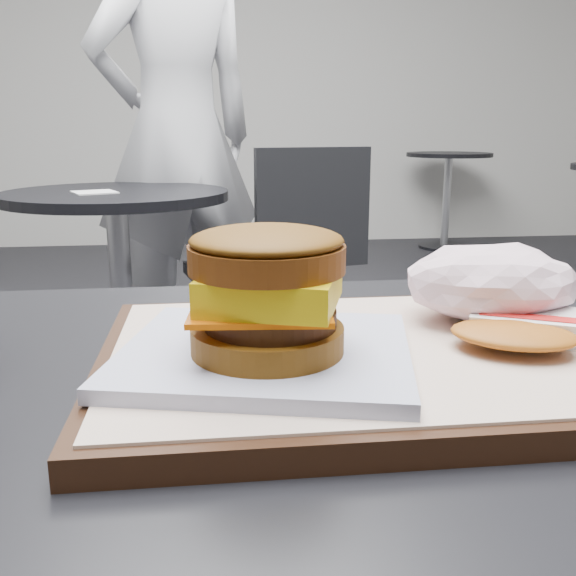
{
  "coord_description": "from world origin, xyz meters",
  "views": [
    {
      "loc": [
        -0.06,
        -0.41,
        0.94
      ],
      "look_at": [
        -0.0,
        0.02,
        0.83
      ],
      "focal_mm": 40.0,
      "sensor_mm": 36.0,
      "label": 1
    }
  ],
  "objects_px": {
    "hash_brown": "(525,329)",
    "crumpled_wrapper": "(492,283)",
    "patron": "(177,134)",
    "neighbor_chair": "(277,260)",
    "breakfast_sandwich": "(267,307)",
    "neighbor_table": "(119,254)",
    "serving_tray": "(366,358)"
  },
  "relations": [
    {
      "from": "breakfast_sandwich",
      "to": "crumpled_wrapper",
      "type": "height_order",
      "value": "breakfast_sandwich"
    },
    {
      "from": "breakfast_sandwich",
      "to": "neighbor_chair",
      "type": "bearing_deg",
      "value": 83.94
    },
    {
      "from": "hash_brown",
      "to": "crumpled_wrapper",
      "type": "relative_size",
      "value": 0.97
    },
    {
      "from": "crumpled_wrapper",
      "to": "breakfast_sandwich",
      "type": "bearing_deg",
      "value": -157.19
    },
    {
      "from": "crumpled_wrapper",
      "to": "neighbor_chair",
      "type": "distance_m",
      "value": 1.65
    },
    {
      "from": "hash_brown",
      "to": "patron",
      "type": "relative_size",
      "value": 0.07
    },
    {
      "from": "breakfast_sandwich",
      "to": "hash_brown",
      "type": "height_order",
      "value": "breakfast_sandwich"
    },
    {
      "from": "serving_tray",
      "to": "patron",
      "type": "bearing_deg",
      "value": 96.2
    },
    {
      "from": "breakfast_sandwich",
      "to": "patron",
      "type": "relative_size",
      "value": 0.12
    },
    {
      "from": "serving_tray",
      "to": "neighbor_chair",
      "type": "height_order",
      "value": "neighbor_chair"
    },
    {
      "from": "patron",
      "to": "neighbor_chair",
      "type": "bearing_deg",
      "value": 104.33
    },
    {
      "from": "neighbor_chair",
      "to": "crumpled_wrapper",
      "type": "bearing_deg",
      "value": -89.72
    },
    {
      "from": "neighbor_table",
      "to": "patron",
      "type": "bearing_deg",
      "value": 68.79
    },
    {
      "from": "serving_tray",
      "to": "neighbor_chair",
      "type": "xyz_separation_m",
      "value": [
        0.11,
        1.67,
        -0.27
      ]
    },
    {
      "from": "breakfast_sandwich",
      "to": "neighbor_table",
      "type": "height_order",
      "value": "breakfast_sandwich"
    },
    {
      "from": "serving_tray",
      "to": "hash_brown",
      "type": "distance_m",
      "value": 0.12
    },
    {
      "from": "hash_brown",
      "to": "crumpled_wrapper",
      "type": "bearing_deg",
      "value": 90.69
    },
    {
      "from": "serving_tray",
      "to": "breakfast_sandwich",
      "type": "distance_m",
      "value": 0.09
    },
    {
      "from": "hash_brown",
      "to": "patron",
      "type": "xyz_separation_m",
      "value": [
        -0.34,
        2.09,
        0.12
      ]
    },
    {
      "from": "hash_brown",
      "to": "neighbor_chair",
      "type": "xyz_separation_m",
      "value": [
        -0.01,
        1.68,
        -0.29
      ]
    },
    {
      "from": "hash_brown",
      "to": "neighbor_table",
      "type": "height_order",
      "value": "hash_brown"
    },
    {
      "from": "serving_tray",
      "to": "crumpled_wrapper",
      "type": "relative_size",
      "value": 2.74
    },
    {
      "from": "crumpled_wrapper",
      "to": "patron",
      "type": "bearing_deg",
      "value": 99.52
    },
    {
      "from": "breakfast_sandwich",
      "to": "neighbor_table",
      "type": "xyz_separation_m",
      "value": [
        -0.33,
        1.66,
        -0.28
      ]
    },
    {
      "from": "neighbor_table",
      "to": "patron",
      "type": "xyz_separation_m",
      "value": [
        0.18,
        0.45,
        0.37
      ]
    },
    {
      "from": "neighbor_table",
      "to": "crumpled_wrapper",
      "type": "bearing_deg",
      "value": -71.83
    },
    {
      "from": "patron",
      "to": "hash_brown",
      "type": "bearing_deg",
      "value": 74.51
    },
    {
      "from": "neighbor_table",
      "to": "neighbor_chair",
      "type": "height_order",
      "value": "neighbor_chair"
    },
    {
      "from": "crumpled_wrapper",
      "to": "neighbor_chair",
      "type": "height_order",
      "value": "neighbor_chair"
    },
    {
      "from": "breakfast_sandwich",
      "to": "crumpled_wrapper",
      "type": "xyz_separation_m",
      "value": [
        0.19,
        0.08,
        -0.01
      ]
    },
    {
      "from": "serving_tray",
      "to": "breakfast_sandwich",
      "type": "relative_size",
      "value": 1.7
    },
    {
      "from": "hash_brown",
      "to": "neighbor_table",
      "type": "xyz_separation_m",
      "value": [
        -0.52,
        1.63,
        -0.25
      ]
    }
  ]
}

